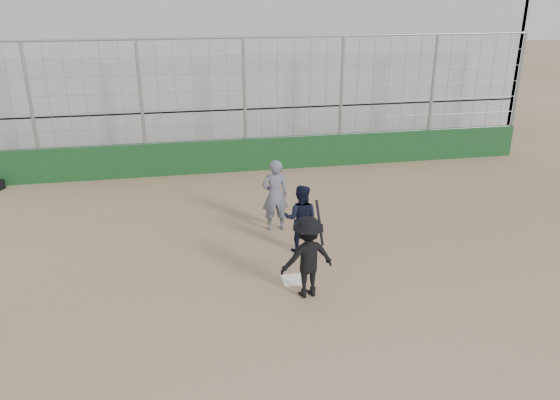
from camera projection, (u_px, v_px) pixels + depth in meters
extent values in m
plane|color=brown|center=(293.00, 280.00, 10.67)|extent=(90.00, 90.00, 0.00)
cube|color=white|center=(293.00, 280.00, 10.66)|extent=(0.44, 0.44, 0.02)
cube|color=#113718|center=(246.00, 155.00, 16.88)|extent=(18.00, 0.25, 1.00)
cylinder|color=gray|center=(245.00, 107.00, 16.33)|extent=(0.10, 0.10, 4.00)
cylinder|color=gray|center=(516.00, 96.00, 17.92)|extent=(0.10, 0.10, 4.00)
cylinder|color=gray|center=(243.00, 37.00, 15.60)|extent=(18.00, 0.07, 0.07)
cube|color=gray|center=(229.00, 112.00, 21.30)|extent=(20.00, 6.70, 1.60)
cube|color=gray|center=(226.00, 34.00, 20.24)|extent=(20.00, 6.70, 4.20)
cube|color=gray|center=(471.00, 51.00, 22.29)|extent=(0.25, 6.70, 6.10)
imported|color=black|center=(307.00, 257.00, 9.90)|extent=(1.09, 0.75, 1.56)
cylinder|color=black|center=(320.00, 223.00, 9.86)|extent=(0.07, 0.57, 0.71)
imported|color=black|center=(301.00, 230.00, 11.65)|extent=(0.90, 0.81, 1.00)
sphere|color=maroon|center=(301.00, 213.00, 11.50)|extent=(0.28, 0.28, 0.28)
imported|color=#535969|center=(275.00, 199.00, 12.64)|extent=(0.63, 0.42, 1.54)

